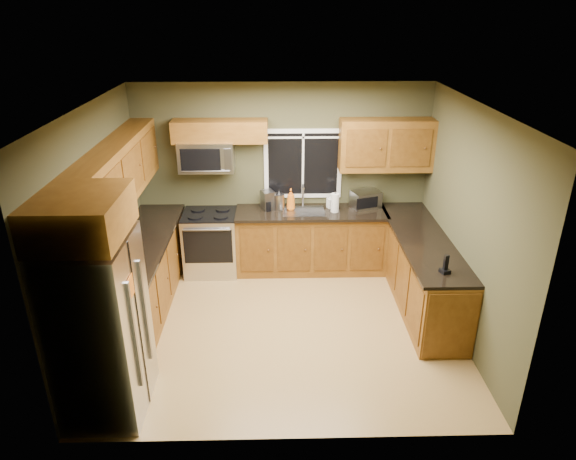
{
  "coord_description": "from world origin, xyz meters",
  "views": [
    {
      "loc": [
        -0.09,
        -5.33,
        3.68
      ],
      "look_at": [
        0.05,
        0.35,
        1.15
      ],
      "focal_mm": 32.0,
      "sensor_mm": 36.0,
      "label": 1
    }
  ],
  "objects_px": {
    "coffee_maker": "(268,201)",
    "kettle": "(279,201)",
    "range": "(211,242)",
    "refrigerator": "(101,328)",
    "cordless_phone": "(445,268)",
    "microwave": "(207,156)",
    "toaster_oven": "(366,199)",
    "paper_towel_roll": "(335,203)",
    "soap_bottle_b": "(331,201)",
    "soap_bottle_a": "(291,199)"
  },
  "relations": [
    {
      "from": "range",
      "to": "coffee_maker",
      "type": "height_order",
      "value": "coffee_maker"
    },
    {
      "from": "paper_towel_roll",
      "to": "coffee_maker",
      "type": "bearing_deg",
      "value": 172.82
    },
    {
      "from": "range",
      "to": "kettle",
      "type": "bearing_deg",
      "value": 5.26
    },
    {
      "from": "paper_towel_roll",
      "to": "cordless_phone",
      "type": "relative_size",
      "value": 1.38
    },
    {
      "from": "toaster_oven",
      "to": "coffee_maker",
      "type": "distance_m",
      "value": 1.42
    },
    {
      "from": "refrigerator",
      "to": "soap_bottle_b",
      "type": "bearing_deg",
      "value": 50.01
    },
    {
      "from": "kettle",
      "to": "paper_towel_roll",
      "type": "bearing_deg",
      "value": -7.63
    },
    {
      "from": "coffee_maker",
      "to": "kettle",
      "type": "height_order",
      "value": "kettle"
    },
    {
      "from": "microwave",
      "to": "soap_bottle_b",
      "type": "xyz_separation_m",
      "value": [
        1.75,
        0.0,
        -0.68
      ]
    },
    {
      "from": "paper_towel_roll",
      "to": "soap_bottle_a",
      "type": "height_order",
      "value": "soap_bottle_a"
    },
    {
      "from": "toaster_oven",
      "to": "cordless_phone",
      "type": "relative_size",
      "value": 2.14
    },
    {
      "from": "coffee_maker",
      "to": "cordless_phone",
      "type": "bearing_deg",
      "value": -44.72
    },
    {
      "from": "range",
      "to": "paper_towel_roll",
      "type": "distance_m",
      "value": 1.89
    },
    {
      "from": "range",
      "to": "kettle",
      "type": "distance_m",
      "value": 1.17
    },
    {
      "from": "microwave",
      "to": "cordless_phone",
      "type": "height_order",
      "value": "microwave"
    },
    {
      "from": "toaster_oven",
      "to": "paper_towel_roll",
      "type": "bearing_deg",
      "value": -160.86
    },
    {
      "from": "toaster_oven",
      "to": "coffee_maker",
      "type": "xyz_separation_m",
      "value": [
        -1.42,
        -0.04,
        0.01
      ]
    },
    {
      "from": "range",
      "to": "soap_bottle_a",
      "type": "height_order",
      "value": "soap_bottle_a"
    },
    {
      "from": "range",
      "to": "soap_bottle_b",
      "type": "bearing_deg",
      "value": 4.5
    },
    {
      "from": "soap_bottle_b",
      "to": "toaster_oven",
      "type": "bearing_deg",
      "value": 1.03
    },
    {
      "from": "refrigerator",
      "to": "coffee_maker",
      "type": "height_order",
      "value": "refrigerator"
    },
    {
      "from": "soap_bottle_a",
      "to": "toaster_oven",
      "type": "bearing_deg",
      "value": 3.58
    },
    {
      "from": "refrigerator",
      "to": "cordless_phone",
      "type": "height_order",
      "value": "refrigerator"
    },
    {
      "from": "microwave",
      "to": "coffee_maker",
      "type": "relative_size",
      "value": 2.79
    },
    {
      "from": "coffee_maker",
      "to": "soap_bottle_b",
      "type": "distance_m",
      "value": 0.91
    },
    {
      "from": "toaster_oven",
      "to": "cordless_phone",
      "type": "height_order",
      "value": "toaster_oven"
    },
    {
      "from": "microwave",
      "to": "soap_bottle_b",
      "type": "bearing_deg",
      "value": 0.06
    },
    {
      "from": "range",
      "to": "toaster_oven",
      "type": "xyz_separation_m",
      "value": [
        2.26,
        0.15,
        0.59
      ]
    },
    {
      "from": "toaster_oven",
      "to": "paper_towel_roll",
      "type": "xyz_separation_m",
      "value": [
        -0.46,
        -0.16,
        0.01
      ]
    },
    {
      "from": "range",
      "to": "coffee_maker",
      "type": "distance_m",
      "value": 1.04
    },
    {
      "from": "coffee_maker",
      "to": "cordless_phone",
      "type": "height_order",
      "value": "coffee_maker"
    },
    {
      "from": "range",
      "to": "microwave",
      "type": "bearing_deg",
      "value": 90.02
    },
    {
      "from": "coffee_maker",
      "to": "soap_bottle_b",
      "type": "height_order",
      "value": "coffee_maker"
    },
    {
      "from": "range",
      "to": "kettle",
      "type": "xyz_separation_m",
      "value": [
        1.0,
        0.09,
        0.6
      ]
    },
    {
      "from": "range",
      "to": "kettle",
      "type": "height_order",
      "value": "kettle"
    },
    {
      "from": "microwave",
      "to": "toaster_oven",
      "type": "distance_m",
      "value": 2.36
    },
    {
      "from": "toaster_oven",
      "to": "kettle",
      "type": "height_order",
      "value": "kettle"
    },
    {
      "from": "microwave",
      "to": "kettle",
      "type": "height_order",
      "value": "microwave"
    },
    {
      "from": "toaster_oven",
      "to": "paper_towel_roll",
      "type": "relative_size",
      "value": 1.55
    },
    {
      "from": "refrigerator",
      "to": "microwave",
      "type": "xyz_separation_m",
      "value": [
        0.69,
        2.91,
        0.83
      ]
    },
    {
      "from": "coffee_maker",
      "to": "kettle",
      "type": "distance_m",
      "value": 0.16
    },
    {
      "from": "toaster_oven",
      "to": "paper_towel_roll",
      "type": "distance_m",
      "value": 0.49
    },
    {
      "from": "soap_bottle_b",
      "to": "cordless_phone",
      "type": "distance_m",
      "value": 2.26
    },
    {
      "from": "kettle",
      "to": "cordless_phone",
      "type": "bearing_deg",
      "value": -46.95
    },
    {
      "from": "microwave",
      "to": "paper_towel_roll",
      "type": "xyz_separation_m",
      "value": [
        1.79,
        -0.15,
        -0.65
      ]
    },
    {
      "from": "range",
      "to": "cordless_phone",
      "type": "height_order",
      "value": "cordless_phone"
    },
    {
      "from": "range",
      "to": "soap_bottle_b",
      "type": "xyz_separation_m",
      "value": [
        1.75,
        0.14,
        0.58
      ]
    },
    {
      "from": "toaster_oven",
      "to": "cordless_phone",
      "type": "distance_m",
      "value": 2.08
    },
    {
      "from": "coffee_maker",
      "to": "soap_bottle_a",
      "type": "bearing_deg",
      "value": -4.66
    },
    {
      "from": "range",
      "to": "paper_towel_roll",
      "type": "relative_size",
      "value": 3.14
    }
  ]
}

